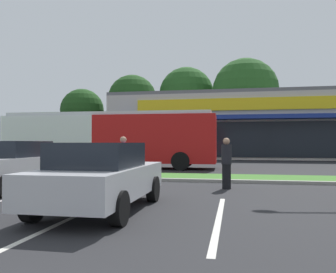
% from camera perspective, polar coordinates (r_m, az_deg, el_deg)
% --- Properties ---
extents(grass_median, '(56.00, 2.20, 0.12)m').
position_cam_1_polar(grass_median, '(14.45, 3.14, -6.71)').
color(grass_median, '#427A2D').
rests_on(grass_median, ground_plane).
extents(curb_lip, '(56.00, 0.24, 0.12)m').
position_cam_1_polar(curb_lip, '(13.25, 2.43, -7.22)').
color(curb_lip, '#99968C').
rests_on(curb_lip, ground_plane).
extents(parking_stripe_1, '(0.12, 4.80, 0.01)m').
position_cam_1_polar(parking_stripe_1, '(7.00, -16.77, -13.26)').
color(parking_stripe_1, silver).
rests_on(parking_stripe_1, ground_plane).
extents(parking_stripe_2, '(0.12, 4.80, 0.01)m').
position_cam_1_polar(parking_stripe_2, '(7.03, 8.39, -13.22)').
color(parking_stripe_2, silver).
rests_on(parking_stripe_2, ground_plane).
extents(storefront_building, '(30.42, 13.36, 6.18)m').
position_cam_1_polar(storefront_building, '(36.47, 16.44, 1.53)').
color(storefront_building, '#BCB7AD').
rests_on(storefront_building, ground_plane).
extents(tree_far_left, '(6.01, 6.01, 9.02)m').
position_cam_1_polar(tree_far_left, '(49.91, -13.99, 4.20)').
color(tree_far_left, '#473323').
rests_on(tree_far_left, ground_plane).
extents(tree_left, '(6.67, 6.67, 10.72)m').
position_cam_1_polar(tree_left, '(47.53, -5.91, 6.09)').
color(tree_left, '#473323').
rests_on(tree_left, ground_plane).
extents(tree_mid_left, '(7.42, 7.42, 11.78)m').
position_cam_1_polar(tree_mid_left, '(47.47, 3.06, 6.93)').
color(tree_mid_left, '#473323').
rests_on(tree_mid_left, ground_plane).
extents(tree_mid, '(8.15, 8.15, 11.94)m').
position_cam_1_polar(tree_mid, '(44.15, 12.65, 7.28)').
color(tree_mid, '#473323').
rests_on(tree_mid, ground_plane).
extents(city_bus, '(12.57, 2.93, 3.25)m').
position_cam_1_polar(city_bus, '(20.66, -9.60, -0.25)').
color(city_bus, '#B71414').
rests_on(city_bus, ground_plane).
extents(car_0, '(1.92, 4.23, 1.49)m').
position_cam_1_polar(car_0, '(7.74, -11.03, -6.43)').
color(car_0, '#B7B7BC').
rests_on(car_0, ground_plane).
extents(car_2, '(1.97, 4.64, 1.54)m').
position_cam_1_polar(car_2, '(12.08, -24.72, -4.26)').
color(car_2, '#B7B7BC').
rests_on(car_2, ground_plane).
extents(pedestrian_near_bench, '(0.34, 0.34, 1.71)m').
position_cam_1_polar(pedestrian_near_bench, '(12.27, -7.41, -3.97)').
color(pedestrian_near_bench, '#47423D').
rests_on(pedestrian_near_bench, ground_plane).
extents(pedestrian_by_pole, '(0.33, 0.33, 1.65)m').
position_cam_1_polar(pedestrian_by_pole, '(11.33, 9.64, -4.37)').
color(pedestrian_by_pole, black).
rests_on(pedestrian_by_pole, ground_plane).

